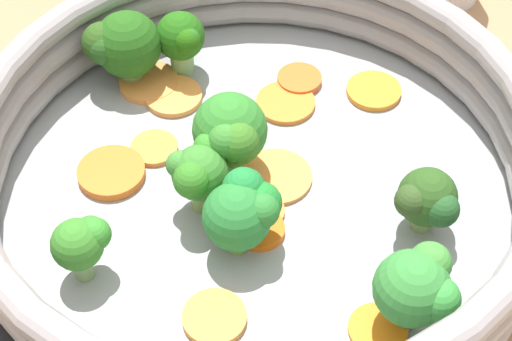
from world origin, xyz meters
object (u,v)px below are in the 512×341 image
(carrot_slice_1, at_px, (174,96))
(broccoli_floret_0, at_px, (198,172))
(carrot_slice_8, at_px, (252,212))
(broccoli_floret_1, at_px, (121,45))
(carrot_slice_9, at_px, (378,329))
(broccoli_floret_5, at_px, (243,210))
(skillet, at_px, (256,194))
(carrot_slice_5, at_px, (299,80))
(carrot_slice_4, at_px, (285,103))
(broccoli_floret_7, at_px, (417,287))
(broccoli_floret_2, at_px, (427,200))
(broccoli_floret_6, at_px, (182,39))
(carrot_slice_2, at_px, (264,230))
(carrot_slice_11, at_px, (374,91))
(carrot_slice_3, at_px, (149,82))
(carrot_slice_6, at_px, (276,177))
(carrot_slice_7, at_px, (154,148))
(carrot_slice_0, at_px, (111,173))
(broccoli_floret_4, at_px, (231,133))
(carrot_slice_10, at_px, (214,318))
(broccoli_floret_3, at_px, (82,242))

(carrot_slice_1, bearing_deg, broccoli_floret_0, 99.51)
(carrot_slice_8, distance_m, broccoli_floret_1, 0.15)
(carrot_slice_9, distance_m, broccoli_floret_5, 0.10)
(carrot_slice_1, xyz_separation_m, carrot_slice_9, (-0.11, 0.19, -0.00))
(skillet, relative_size, carrot_slice_5, 10.70)
(carrot_slice_4, height_order, carrot_slice_9, same)
(broccoli_floret_7, bearing_deg, carrot_slice_8, -45.24)
(carrot_slice_8, height_order, broccoli_floret_2, broccoli_floret_2)
(broccoli_floret_6, bearing_deg, carrot_slice_2, 107.37)
(carrot_slice_5, xyz_separation_m, broccoli_floret_1, (0.12, -0.01, 0.03))
(broccoli_floret_7, bearing_deg, broccoli_floret_6, -60.50)
(broccoli_floret_5, bearing_deg, carrot_slice_11, -128.17)
(broccoli_floret_7, bearing_deg, carrot_slice_3, -54.22)
(carrot_slice_6, distance_m, carrot_slice_7, 0.08)
(carrot_slice_0, xyz_separation_m, carrot_slice_4, (-0.11, -0.06, -0.00))
(broccoli_floret_6, bearing_deg, broccoli_floret_2, 132.97)
(carrot_slice_3, distance_m, carrot_slice_9, 0.24)
(carrot_slice_5, xyz_separation_m, broccoli_floret_6, (0.08, -0.02, 0.03))
(carrot_slice_0, xyz_separation_m, carrot_slice_3, (-0.02, -0.08, -0.00))
(carrot_slice_5, distance_m, carrot_slice_11, 0.05)
(broccoli_floret_1, relative_size, broccoli_floret_4, 0.94)
(carrot_slice_2, distance_m, carrot_slice_5, 0.13)
(carrot_slice_10, xyz_separation_m, broccoli_floret_3, (0.07, -0.04, 0.03))
(skillet, bearing_deg, broccoli_floret_7, 126.81)
(carrot_slice_9, xyz_separation_m, broccoli_floret_4, (0.07, -0.12, 0.03))
(carrot_slice_6, distance_m, broccoli_floret_0, 0.06)
(carrot_slice_9, xyz_separation_m, broccoli_floret_6, (0.10, -0.21, 0.03))
(carrot_slice_11, bearing_deg, broccoli_floret_5, 51.83)
(carrot_slice_2, xyz_separation_m, broccoli_floret_3, (0.10, 0.02, 0.03))
(skillet, height_order, carrot_slice_5, carrot_slice_5)
(broccoli_floret_3, bearing_deg, carrot_slice_6, -150.46)
(carrot_slice_3, height_order, carrot_slice_9, carrot_slice_3)
(broccoli_floret_6, distance_m, broccoli_floret_7, 0.24)
(carrot_slice_11, height_order, broccoli_floret_7, broccoli_floret_7)
(carrot_slice_9, relative_size, broccoli_floret_7, 0.60)
(carrot_slice_0, bearing_deg, carrot_slice_10, 119.14)
(carrot_slice_7, relative_size, broccoli_floret_7, 0.57)
(broccoli_floret_3, bearing_deg, broccoli_floret_5, -171.25)
(broccoli_floret_0, xyz_separation_m, broccoli_floret_2, (-0.13, 0.03, -0.00))
(carrot_slice_4, xyz_separation_m, carrot_slice_5, (-0.01, -0.02, 0.00))
(broccoli_floret_0, bearing_deg, carrot_slice_10, 93.97)
(skillet, distance_m, carrot_slice_6, 0.02)
(carrot_slice_4, xyz_separation_m, broccoli_floret_5, (0.03, 0.11, 0.03))
(broccoli_floret_0, bearing_deg, broccoli_floret_5, 129.19)
(broccoli_floret_6, xyz_separation_m, broccoli_floret_7, (-0.12, 0.21, 0.00))
(carrot_slice_8, height_order, broccoli_floret_1, broccoli_floret_1)
(carrot_slice_8, xyz_separation_m, broccoli_floret_3, (0.09, 0.04, 0.03))
(carrot_slice_11, bearing_deg, carrot_slice_0, 19.98)
(broccoli_floret_3, bearing_deg, carrot_slice_4, -133.90)
(broccoli_floret_2, xyz_separation_m, broccoli_floret_5, (0.10, 0.00, 0.00))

